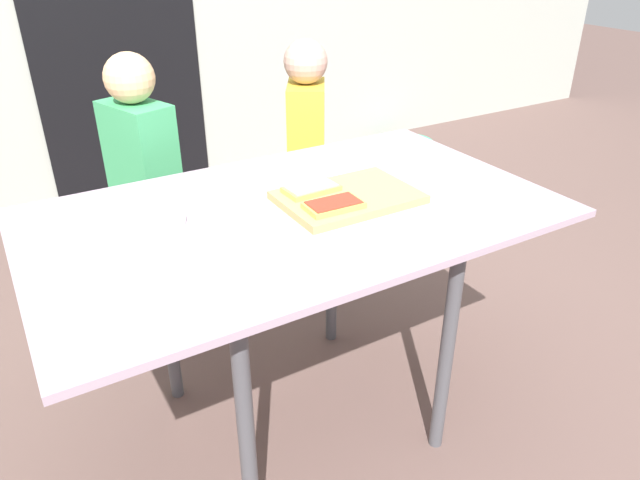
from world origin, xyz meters
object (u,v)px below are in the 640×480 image
object	(u,v)px
child_left	(146,189)
pizza_slice_near_left	(334,205)
cutting_board	(348,197)
pizza_slice_far_left	(311,188)
plate_white_left	(139,223)
dining_table	(296,235)
garden_hose_coil	(404,144)
plate_white_right	(368,180)
child_right	(307,152)

from	to	relation	value
child_left	pizza_slice_near_left	bearing A→B (deg)	-68.76
cutting_board	child_left	distance (m)	0.78
pizza_slice_far_left	plate_white_left	distance (m)	0.45
dining_table	plate_white_left	world-z (taller)	plate_white_left
plate_white_left	garden_hose_coil	xyz separation A→B (m)	(2.24, 1.75, -0.71)
plate_white_right	garden_hose_coil	world-z (taller)	plate_white_right
cutting_board	child_right	size ratio (longest dim) A/B	0.35
child_right	child_left	bearing A→B (deg)	-173.78
dining_table	plate_white_right	xyz separation A→B (m)	(0.27, 0.06, 0.08)
pizza_slice_far_left	child_left	bearing A→B (deg)	115.18
plate_white_right	pizza_slice_far_left	bearing A→B (deg)	-173.41
dining_table	child_right	xyz separation A→B (m)	(0.44, 0.73, -0.08)
plate_white_right	dining_table	bearing A→B (deg)	-166.98
cutting_board	child_right	distance (m)	0.82
cutting_board	pizza_slice_near_left	distance (m)	0.10
plate_white_left	pizza_slice_near_left	bearing A→B (deg)	-24.52
plate_white_right	pizza_slice_near_left	bearing A→B (deg)	-145.06
dining_table	garden_hose_coil	world-z (taller)	dining_table
child_right	dining_table	bearing A→B (deg)	-121.36
pizza_slice_far_left	plate_white_right	world-z (taller)	pizza_slice_far_left
dining_table	child_left	bearing A→B (deg)	108.59
pizza_slice_far_left	plate_white_right	xyz separation A→B (m)	(0.20, 0.02, -0.02)
child_left	child_right	world-z (taller)	child_left
pizza_slice_near_left	plate_white_right	xyz separation A→B (m)	(0.20, 0.14, -0.02)
pizza_slice_near_left	child_right	bearing A→B (deg)	64.92
child_left	plate_white_right	bearing A→B (deg)	-50.46
child_left	garden_hose_coil	xyz separation A→B (m)	(2.09, 1.22, -0.57)
plate_white_left	child_right	distance (m)	1.03
pizza_slice_near_left	child_right	world-z (taller)	child_right
cutting_board	pizza_slice_near_left	xyz separation A→B (m)	(-0.08, -0.06, 0.02)
dining_table	plate_white_left	xyz separation A→B (m)	(-0.37, 0.12, 0.08)
child_right	plate_white_left	bearing A→B (deg)	-143.26
plate_white_right	garden_hose_coil	size ratio (longest dim) A/B	0.55
dining_table	child_right	size ratio (longest dim) A/B	1.32
plate_white_left	child_right	xyz separation A→B (m)	(0.81, 0.61, -0.15)
cutting_board	pizza_slice_near_left	world-z (taller)	pizza_slice_near_left
cutting_board	pizza_slice_far_left	bearing A→B (deg)	141.24
child_right	garden_hose_coil	size ratio (longest dim) A/B	2.46
plate_white_left	plate_white_right	bearing A→B (deg)	-5.09
pizza_slice_far_left	plate_white_right	size ratio (longest dim) A/B	0.66
child_right	pizza_slice_far_left	bearing A→B (deg)	-118.52
pizza_slice_far_left	child_right	size ratio (longest dim) A/B	0.15
dining_table	plate_white_right	size ratio (longest dim) A/B	5.94
pizza_slice_near_left	child_left	xyz separation A→B (m)	(-0.29, 0.74, -0.17)
dining_table	child_left	size ratio (longest dim) A/B	1.28
dining_table	garden_hose_coil	xyz separation A→B (m)	(1.87, 1.87, -0.63)
plate_white_right	child_left	world-z (taller)	child_left
pizza_slice_far_left	child_right	xyz separation A→B (m)	(0.37, 0.69, -0.18)
pizza_slice_near_left	plate_white_left	bearing A→B (deg)	155.48
child_right	cutting_board	bearing A→B (deg)	-111.61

